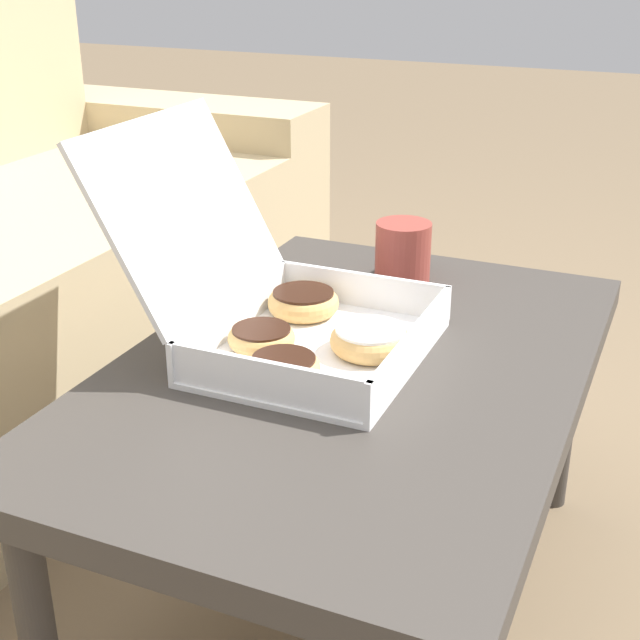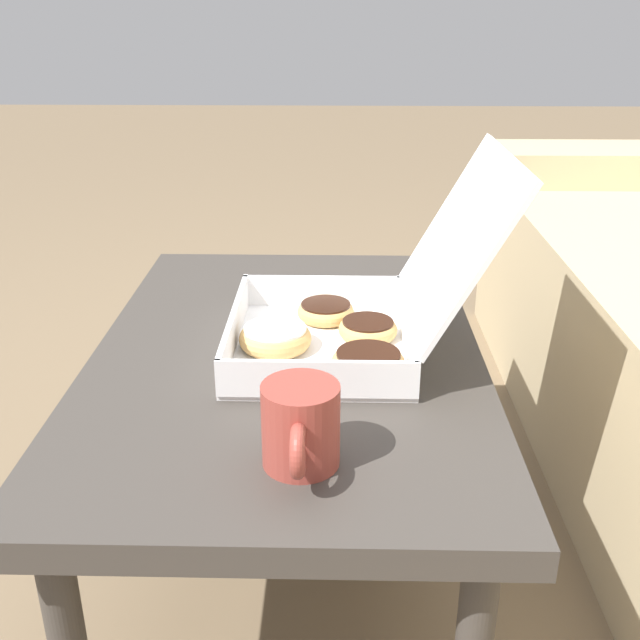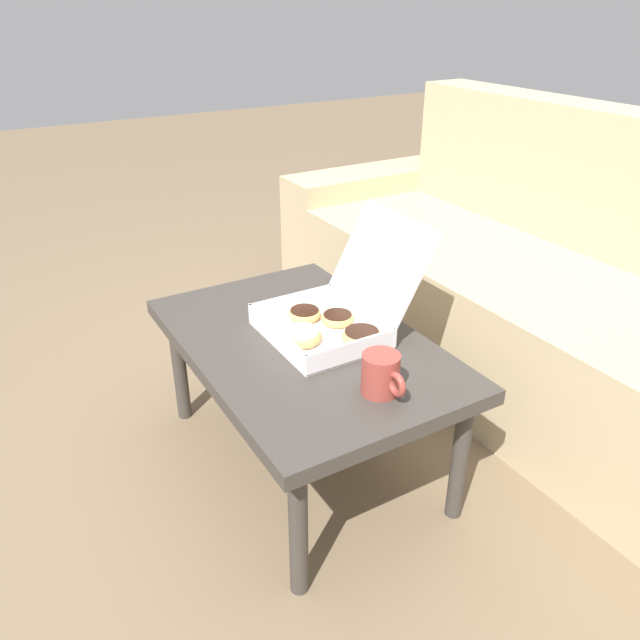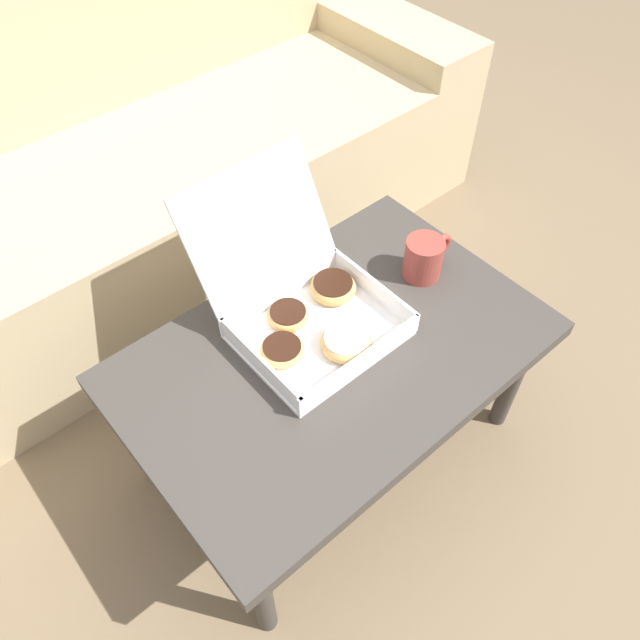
# 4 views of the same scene
# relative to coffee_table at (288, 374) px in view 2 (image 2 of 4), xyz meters

# --- Properties ---
(ground_plane) EXTENTS (12.00, 12.00, 0.00)m
(ground_plane) POSITION_rel_coffee_table_xyz_m (0.00, 0.16, -0.37)
(ground_plane) COLOR #756047
(coffee_table) EXTENTS (0.91, 0.60, 0.42)m
(coffee_table) POSITION_rel_coffee_table_xyz_m (0.00, 0.00, 0.00)
(coffee_table) COLOR #3D3833
(coffee_table) RESTS_ON ground_plane
(pastry_box) EXTENTS (0.33, 0.40, 0.30)m
(pastry_box) POSITION_rel_coffee_table_xyz_m (0.01, 0.10, 0.10)
(pastry_box) COLOR white
(pastry_box) RESTS_ON coffee_table
(coffee_mug) EXTENTS (0.14, 0.09, 0.10)m
(coffee_mug) POSITION_rel_coffee_table_xyz_m (0.31, 0.04, 0.10)
(coffee_mug) COLOR #993D33
(coffee_mug) RESTS_ON coffee_table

